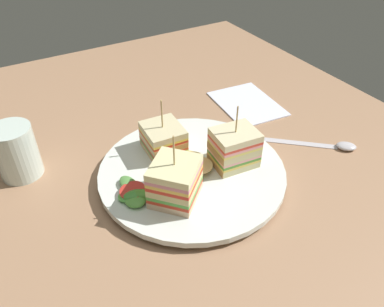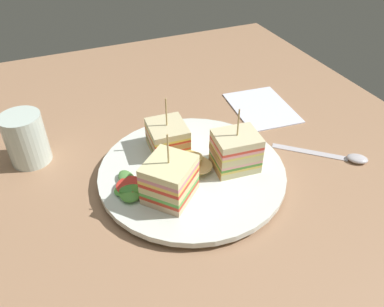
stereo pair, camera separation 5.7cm
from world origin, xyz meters
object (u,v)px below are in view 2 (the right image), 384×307
(sandwich_wedge_0, at_px, (168,137))
(spoon, at_px, (342,156))
(napkin, at_px, (262,107))
(drinking_glass, at_px, (27,142))
(sandwich_wedge_1, at_px, (170,180))
(chip_pile, at_px, (193,163))
(plate, at_px, (192,172))
(sandwich_wedge_2, at_px, (235,151))

(sandwich_wedge_0, bearing_deg, spoon, 69.48)
(napkin, xyz_separation_m, drinking_glass, (-0.01, -0.44, 0.03))
(sandwich_wedge_1, height_order, napkin, sandwich_wedge_1)
(chip_pile, bearing_deg, plate, -104.11)
(spoon, distance_m, drinking_glass, 0.52)
(sandwich_wedge_1, bearing_deg, napkin, -7.78)
(napkin, bearing_deg, drinking_glass, -91.00)
(sandwich_wedge_1, height_order, chip_pile, sandwich_wedge_1)
(sandwich_wedge_2, height_order, drinking_glass, sandwich_wedge_2)
(sandwich_wedge_1, height_order, sandwich_wedge_2, sandwich_wedge_1)
(sandwich_wedge_0, bearing_deg, plate, 17.31)
(sandwich_wedge_0, relative_size, drinking_glass, 1.10)
(drinking_glass, bearing_deg, napkin, 89.00)
(napkin, relative_size, drinking_glass, 1.73)
(plate, bearing_deg, sandwich_wedge_0, -166.21)
(napkin, bearing_deg, plate, -56.91)
(sandwich_wedge_1, bearing_deg, sandwich_wedge_0, 29.33)
(spoon, relative_size, drinking_glass, 1.52)
(spoon, bearing_deg, sandwich_wedge_1, -141.32)
(sandwich_wedge_2, bearing_deg, chip_pile, -11.97)
(sandwich_wedge_2, relative_size, spoon, 0.80)
(spoon, bearing_deg, plate, -151.24)
(plate, xyz_separation_m, chip_pile, (0.00, 0.00, 0.02))
(sandwich_wedge_1, height_order, spoon, sandwich_wedge_1)
(sandwich_wedge_0, distance_m, drinking_glass, 0.23)
(sandwich_wedge_0, relative_size, sandwich_wedge_1, 0.88)
(plate, height_order, spoon, plate)
(sandwich_wedge_1, xyz_separation_m, drinking_glass, (-0.19, -0.18, -0.01))
(chip_pile, distance_m, napkin, 0.25)
(chip_pile, bearing_deg, sandwich_wedge_0, -165.34)
(sandwich_wedge_0, height_order, drinking_glass, sandwich_wedge_0)
(sandwich_wedge_1, xyz_separation_m, spoon, (0.01, 0.30, -0.04))
(chip_pile, relative_size, spoon, 0.58)
(sandwich_wedge_0, height_order, chip_pile, sandwich_wedge_0)
(plate, relative_size, drinking_glass, 3.38)
(drinking_glass, bearing_deg, sandwich_wedge_0, 69.16)
(plate, xyz_separation_m, sandwich_wedge_1, (0.04, -0.05, 0.04))
(napkin, bearing_deg, sandwich_wedge_1, -55.63)
(drinking_glass, bearing_deg, sandwich_wedge_1, 43.30)
(plate, xyz_separation_m, sandwich_wedge_2, (0.02, 0.06, 0.04))
(napkin, height_order, drinking_glass, drinking_glass)
(sandwich_wedge_0, distance_m, spoon, 0.29)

